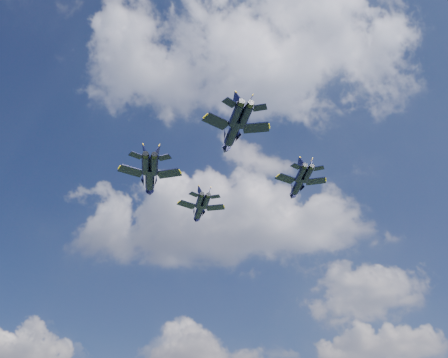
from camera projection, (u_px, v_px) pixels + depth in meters
jet_lead at (199, 211)px, 115.91m from camera, size 10.54×14.55×3.44m
jet_left at (150, 179)px, 97.43m from camera, size 11.86×16.04×3.78m
jet_right at (298, 185)px, 105.21m from camera, size 10.55×14.35×3.38m
jet_slot at (233, 133)px, 88.62m from camera, size 11.44×15.82×3.76m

